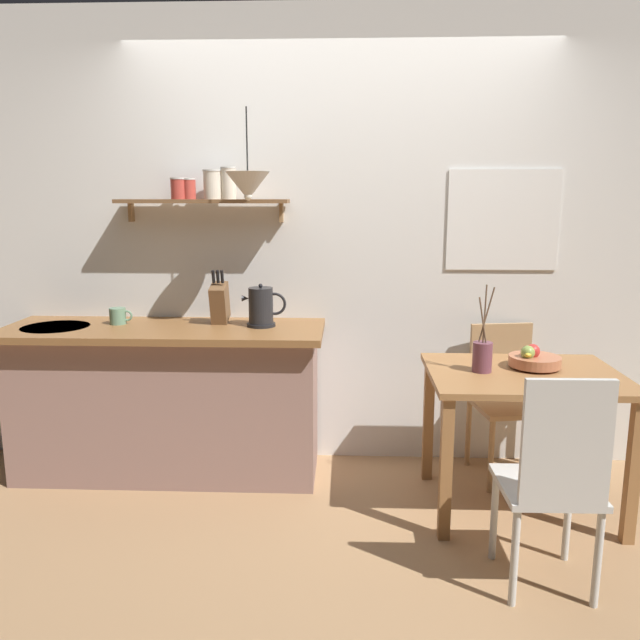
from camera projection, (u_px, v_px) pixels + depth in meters
name	position (u px, v px, depth m)	size (l,w,h in m)	color
ground_plane	(336.00, 500.00, 3.47)	(14.00, 14.00, 0.00)	#A87F56
back_wall	(373.00, 243.00, 3.84)	(6.80, 0.11, 2.70)	white
kitchen_counter	(167.00, 399.00, 3.74)	(1.83, 0.63, 0.89)	gray
wall_shelf	(205.00, 193.00, 3.67)	(1.00, 0.20, 0.31)	brown
dining_table	(523.00, 394.00, 3.27)	(0.97, 0.77, 0.74)	#9E6B3D
dining_chair_near	(554.00, 477.00, 2.56)	(0.39, 0.40, 0.96)	silver
dining_chair_far	(507.00, 392.00, 3.74)	(0.49, 0.49, 0.88)	tan
fruit_bowl	(533.00, 359.00, 3.31)	(0.27, 0.27, 0.13)	#BC704C
twig_vase	(482.00, 356.00, 3.24)	(0.10, 0.10, 0.45)	brown
electric_kettle	(262.00, 307.00, 3.63)	(0.25, 0.16, 0.25)	black
knife_block	(220.00, 302.00, 3.70)	(0.09, 0.19, 0.32)	brown
coffee_mug_by_sink	(118.00, 316.00, 3.70)	(0.13, 0.09, 0.09)	slate
pendant_lamp	(248.00, 186.00, 3.39)	(0.24, 0.24, 0.48)	black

